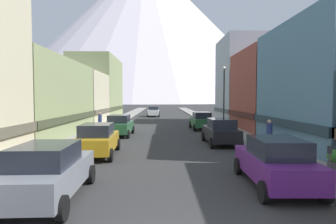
{
  "coord_description": "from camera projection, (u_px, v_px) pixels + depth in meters",
  "views": [
    {
      "loc": [
        -0.28,
        -5.07,
        3.18
      ],
      "look_at": [
        0.65,
        34.08,
        1.26
      ],
      "focal_mm": 30.48,
      "sensor_mm": 36.0,
      "label": 1
    }
  ],
  "objects": [
    {
      "name": "sidewalk_right",
      "position": [
        207.0,
        120.0,
        40.32
      ],
      "size": [
        2.5,
        100.0,
        0.15
      ],
      "primitive_type": "cube",
      "color": "gray",
      "rests_on": "ground"
    },
    {
      "name": "car_right_0",
      "position": [
        275.0,
        162.0,
        10.18
      ],
      "size": [
        2.18,
        4.45,
        1.78
      ],
      "color": "#591E72",
      "rests_on": "ground"
    },
    {
      "name": "pedestrian_1",
      "position": [
        269.0,
        135.0,
        17.21
      ],
      "size": [
        0.36,
        0.36,
        1.74
      ],
      "color": "navy",
      "rests_on": "sidewalk_right"
    },
    {
      "name": "car_left_2",
      "position": [
        120.0,
        125.0,
        23.99
      ],
      "size": [
        2.14,
        4.44,
        1.78
      ],
      "color": "#265933",
      "rests_on": "ground"
    },
    {
      "name": "car_driving_0",
      "position": [
        154.0,
        111.0,
        49.01
      ],
      "size": [
        2.06,
        4.4,
        1.78
      ],
      "color": "silver",
      "rests_on": "ground"
    },
    {
      "name": "storefront_right_2",
      "position": [
        276.0,
        92.0,
        27.94
      ],
      "size": [
        7.21,
        8.88,
        7.81
      ],
      "color": "brown",
      "rests_on": "ground"
    },
    {
      "name": "car_left_1",
      "position": [
        97.0,
        140.0,
        15.69
      ],
      "size": [
        2.21,
        4.47,
        1.78
      ],
      "color": "#B28419",
      "rests_on": "ground"
    },
    {
      "name": "car_right_2",
      "position": [
        201.0,
        121.0,
        28.92
      ],
      "size": [
        2.15,
        4.44,
        1.78
      ],
      "color": "#265933",
      "rests_on": "ground"
    },
    {
      "name": "sidewalk_left",
      "position": [
        119.0,
        120.0,
        40.02
      ],
      "size": [
        2.5,
        100.0,
        0.15
      ],
      "primitive_type": "cube",
      "color": "gray",
      "rests_on": "ground"
    },
    {
      "name": "car_left_0",
      "position": [
        48.0,
        172.0,
        8.86
      ],
      "size": [
        2.15,
        4.44,
        1.78
      ],
      "color": "slate",
      "rests_on": "ground"
    },
    {
      "name": "storefront_left_1",
      "position": [
        30.0,
        100.0,
        23.12
      ],
      "size": [
        7.16,
        13.98,
        6.32
      ],
      "color": "#8C9966",
      "rests_on": "ground"
    },
    {
      "name": "pedestrian_0",
      "position": [
        100.0,
        121.0,
        27.73
      ],
      "size": [
        0.36,
        0.36,
        1.64
      ],
      "color": "navy",
      "rests_on": "sidewalk_left"
    },
    {
      "name": "streetlamp_right",
      "position": [
        224.0,
        89.0,
        25.55
      ],
      "size": [
        0.36,
        0.36,
        5.86
      ],
      "color": "black",
      "rests_on": "sidewalk_right"
    },
    {
      "name": "parking_meter_near",
      "position": [
        330.0,
        159.0,
        10.2
      ],
      "size": [
        0.14,
        0.1,
        1.33
      ],
      "color": "#595960",
      "rests_on": "sidewalk_right"
    },
    {
      "name": "car_right_1",
      "position": [
        221.0,
        131.0,
        19.55
      ],
      "size": [
        2.11,
        4.42,
        1.78
      ],
      "color": "black",
      "rests_on": "ground"
    },
    {
      "name": "potted_plant_0",
      "position": [
        334.0,
        159.0,
        12.02
      ],
      "size": [
        0.56,
        0.56,
        0.87
      ],
      "color": "#4C4C51",
      "rests_on": "sidewalk_right"
    },
    {
      "name": "storefront_left_2",
      "position": [
        63.0,
        99.0,
        34.99
      ],
      "size": [
        9.98,
        9.17,
        6.27
      ],
      "color": "beige",
      "rests_on": "ground"
    },
    {
      "name": "storefront_left_3",
      "position": [
        98.0,
        89.0,
        46.33
      ],
      "size": [
        6.6,
        13.4,
        9.66
      ],
      "color": "#8C9966",
      "rests_on": "ground"
    },
    {
      "name": "storefront_right_3",
      "position": [
        249.0,
        82.0,
        36.86
      ],
      "size": [
        7.56,
        8.43,
        10.87
      ],
      "color": "#99A5B2",
      "rests_on": "ground"
    },
    {
      "name": "mountain_backdrop",
      "position": [
        145.0,
        30.0,
        261.26
      ],
      "size": [
        249.73,
        249.73,
        131.94
      ],
      "primitive_type": "cone",
      "color": "silver",
      "rests_on": "ground"
    }
  ]
}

